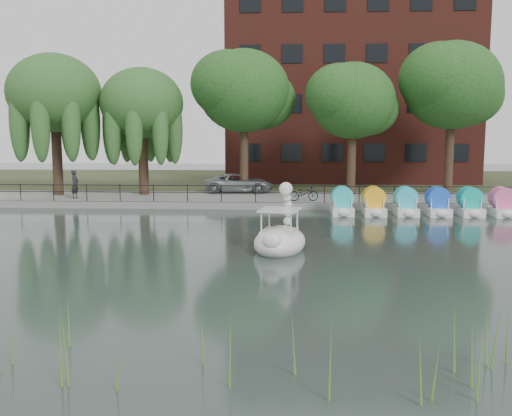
# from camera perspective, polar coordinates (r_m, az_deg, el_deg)

# --- Properties ---
(ground_plane) EXTENTS (120.00, 120.00, 0.00)m
(ground_plane) POSITION_cam_1_polar(r_m,az_deg,el_deg) (20.26, -1.99, -5.15)
(ground_plane) COLOR #3F4F4C
(promenade) EXTENTS (40.00, 6.00, 0.40)m
(promenade) POSITION_cam_1_polar(r_m,az_deg,el_deg) (35.98, 0.17, 0.82)
(promenade) COLOR gray
(promenade) RESTS_ON ground_plane
(kerb) EXTENTS (40.00, 0.25, 0.40)m
(kerb) POSITION_cam_1_polar(r_m,az_deg,el_deg) (33.05, -0.07, 0.21)
(kerb) COLOR gray
(kerb) RESTS_ON ground_plane
(land_strip) EXTENTS (60.00, 22.00, 0.36)m
(land_strip) POSITION_cam_1_polar(r_m,az_deg,el_deg) (49.89, 0.94, 2.72)
(land_strip) COLOR #47512D
(land_strip) RESTS_ON ground_plane
(railing) EXTENTS (32.00, 0.05, 1.00)m
(railing) POSITION_cam_1_polar(r_m,az_deg,el_deg) (33.14, -0.05, 1.88)
(railing) COLOR black
(railing) RESTS_ON promenade
(apartment_building) EXTENTS (20.00, 10.07, 18.00)m
(apartment_building) POSITION_cam_1_polar(r_m,az_deg,el_deg) (50.16, 9.20, 13.15)
(apartment_building) COLOR #4C1E16
(apartment_building) RESTS_ON land_strip
(willow_left) EXTENTS (5.88, 5.88, 9.01)m
(willow_left) POSITION_cam_1_polar(r_m,az_deg,el_deg) (39.12, -19.53, 10.73)
(willow_left) COLOR #473323
(willow_left) RESTS_ON promenade
(willow_mid) EXTENTS (5.32, 5.32, 8.15)m
(willow_mid) POSITION_cam_1_polar(r_m,az_deg,el_deg) (37.85, -11.35, 10.19)
(willow_mid) COLOR #473323
(willow_mid) RESTS_ON promenade
(broadleaf_center) EXTENTS (6.00, 6.00, 9.25)m
(broadleaf_center) POSITION_cam_1_polar(r_m,az_deg,el_deg) (37.86, -1.22, 11.57)
(broadleaf_center) COLOR #473323
(broadleaf_center) RESTS_ON promenade
(broadleaf_right) EXTENTS (5.40, 5.40, 8.32)m
(broadleaf_right) POSITION_cam_1_polar(r_m,az_deg,el_deg) (37.47, 9.65, 10.47)
(broadleaf_right) COLOR #473323
(broadleaf_right) RESTS_ON promenade
(broadleaf_far) EXTENTS (6.30, 6.30, 9.71)m
(broadleaf_far) POSITION_cam_1_polar(r_m,az_deg,el_deg) (39.78, 19.04, 11.45)
(broadleaf_far) COLOR #473323
(broadleaf_far) RESTS_ON promenade
(minivan) EXTENTS (2.63, 5.36, 1.47)m
(minivan) POSITION_cam_1_polar(r_m,az_deg,el_deg) (38.41, -1.68, 2.66)
(minivan) COLOR gray
(minivan) RESTS_ON promenade
(bicycle) EXTENTS (0.80, 1.78, 1.00)m
(bicycle) POSITION_cam_1_polar(r_m,az_deg,el_deg) (33.84, 4.79, 1.55)
(bicycle) COLOR gray
(bicycle) RESTS_ON promenade
(pedestrian) EXTENTS (0.60, 0.79, 1.98)m
(pedestrian) POSITION_cam_1_polar(r_m,az_deg,el_deg) (36.68, -17.66, 2.46)
(pedestrian) COLOR black
(pedestrian) RESTS_ON promenade
(swan_boat) EXTENTS (2.48, 3.32, 2.53)m
(swan_boat) POSITION_cam_1_polar(r_m,az_deg,el_deg) (21.62, 2.44, -2.83)
(swan_boat) COLOR white
(swan_boat) RESTS_ON ground_plane
(pedal_boat_row) EXTENTS (9.65, 1.70, 1.40)m
(pedal_boat_row) POSITION_cam_1_polar(r_m,az_deg,el_deg) (31.93, 16.23, 0.38)
(pedal_boat_row) COLOR white
(pedal_boat_row) RESTS_ON ground_plane
(reed_bank) EXTENTS (24.00, 2.40, 1.20)m
(reed_bank) POSITION_cam_1_polar(r_m,az_deg,el_deg) (10.90, 4.40, -13.30)
(reed_bank) COLOR #669938
(reed_bank) RESTS_ON ground_plane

